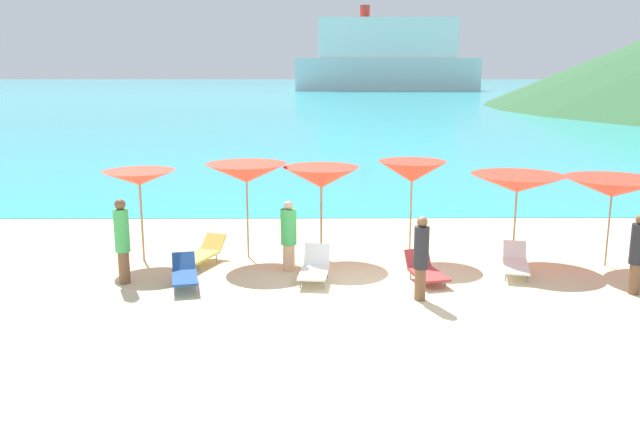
{
  "coord_description": "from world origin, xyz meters",
  "views": [
    {
      "loc": [
        -1.5,
        -13.21,
        4.58
      ],
      "look_at": [
        -1.39,
        2.32,
        1.2
      ],
      "focal_mm": 36.38,
      "sensor_mm": 36.0,
      "label": 1
    }
  ],
  "objects_px": {
    "beachgoer_2": "(421,256)",
    "cruise_ship": "(387,59)",
    "umbrella_3": "(412,172)",
    "lounge_chair_2": "(515,262)",
    "lounge_chair_1": "(425,270)",
    "umbrella_1": "(246,173)",
    "lounge_chair_0": "(203,252)",
    "lounge_chair_4": "(315,267)",
    "lounge_chair_3": "(184,273)",
    "beachgoer_3": "(638,252)",
    "umbrella_0": "(139,178)",
    "beachgoer_0": "(122,239)",
    "umbrella_4": "(517,184)",
    "beachgoer_1": "(289,234)",
    "umbrella_2": "(321,178)",
    "umbrella_5": "(612,188)"
  },
  "relations": [
    {
      "from": "beachgoer_2",
      "to": "cruise_ship",
      "type": "bearing_deg",
      "value": 134.25
    },
    {
      "from": "umbrella_3",
      "to": "lounge_chair_2",
      "type": "relative_size",
      "value": 1.44
    },
    {
      "from": "lounge_chair_1",
      "to": "cruise_ship",
      "type": "distance_m",
      "value": 156.92
    },
    {
      "from": "umbrella_1",
      "to": "lounge_chair_0",
      "type": "distance_m",
      "value": 2.22
    },
    {
      "from": "umbrella_3",
      "to": "beachgoer_2",
      "type": "bearing_deg",
      "value": -94.64
    },
    {
      "from": "lounge_chair_4",
      "to": "lounge_chair_0",
      "type": "bearing_deg",
      "value": 160.36
    },
    {
      "from": "lounge_chair_2",
      "to": "lounge_chair_0",
      "type": "bearing_deg",
      "value": -172.83
    },
    {
      "from": "lounge_chair_3",
      "to": "beachgoer_3",
      "type": "distance_m",
      "value": 9.64
    },
    {
      "from": "umbrella_0",
      "to": "lounge_chair_3",
      "type": "relative_size",
      "value": 1.52
    },
    {
      "from": "beachgoer_0",
      "to": "umbrella_4",
      "type": "bearing_deg",
      "value": -12.6
    },
    {
      "from": "beachgoer_1",
      "to": "cruise_ship",
      "type": "xyz_separation_m",
      "value": [
        18.99,
        155.08,
        7.14
      ]
    },
    {
      "from": "umbrella_2",
      "to": "lounge_chair_0",
      "type": "xyz_separation_m",
      "value": [
        -2.91,
        -0.68,
        -1.74
      ]
    },
    {
      "from": "umbrella_0",
      "to": "umbrella_3",
      "type": "xyz_separation_m",
      "value": [
        6.7,
        0.5,
        0.07
      ]
    },
    {
      "from": "umbrella_2",
      "to": "cruise_ship",
      "type": "bearing_deg",
      "value": 83.25
    },
    {
      "from": "umbrella_2",
      "to": "umbrella_4",
      "type": "xyz_separation_m",
      "value": [
        4.8,
        -0.37,
        -0.09
      ]
    },
    {
      "from": "umbrella_5",
      "to": "lounge_chair_2",
      "type": "xyz_separation_m",
      "value": [
        -2.38,
        -0.62,
        -1.64
      ]
    },
    {
      "from": "beachgoer_1",
      "to": "beachgoer_3",
      "type": "xyz_separation_m",
      "value": [
        7.37,
        -1.71,
        0.04
      ]
    },
    {
      "from": "beachgoer_0",
      "to": "umbrella_1",
      "type": "bearing_deg",
      "value": 15.15
    },
    {
      "from": "lounge_chair_0",
      "to": "lounge_chair_3",
      "type": "distance_m",
      "value": 1.75
    },
    {
      "from": "beachgoer_2",
      "to": "beachgoer_3",
      "type": "relative_size",
      "value": 1.02
    },
    {
      "from": "umbrella_1",
      "to": "lounge_chair_3",
      "type": "xyz_separation_m",
      "value": [
        -1.16,
        -2.29,
        -1.85
      ]
    },
    {
      "from": "beachgoer_3",
      "to": "beachgoer_2",
      "type": "bearing_deg",
      "value": -41.12
    },
    {
      "from": "umbrella_3",
      "to": "lounge_chair_1",
      "type": "xyz_separation_m",
      "value": [
        0.04,
        -2.18,
        -1.89
      ]
    },
    {
      "from": "beachgoer_1",
      "to": "cruise_ship",
      "type": "distance_m",
      "value": 156.4
    },
    {
      "from": "lounge_chair_0",
      "to": "lounge_chair_4",
      "type": "xyz_separation_m",
      "value": [
        2.75,
        -1.34,
        0.03
      ]
    },
    {
      "from": "umbrella_1",
      "to": "cruise_ship",
      "type": "height_order",
      "value": "cruise_ship"
    },
    {
      "from": "lounge_chair_1",
      "to": "cruise_ship",
      "type": "relative_size",
      "value": 0.03
    },
    {
      "from": "beachgoer_0",
      "to": "beachgoer_2",
      "type": "xyz_separation_m",
      "value": [
        6.39,
        -1.12,
        -0.08
      ]
    },
    {
      "from": "lounge_chair_0",
      "to": "cruise_ship",
      "type": "bearing_deg",
      "value": 103.85
    },
    {
      "from": "beachgoer_0",
      "to": "beachgoer_1",
      "type": "height_order",
      "value": "beachgoer_0"
    },
    {
      "from": "umbrella_4",
      "to": "lounge_chair_4",
      "type": "bearing_deg",
      "value": -161.63
    },
    {
      "from": "umbrella_2",
      "to": "umbrella_0",
      "type": "bearing_deg",
      "value": -174.74
    },
    {
      "from": "umbrella_3",
      "to": "beachgoer_0",
      "type": "bearing_deg",
      "value": -161.15
    },
    {
      "from": "umbrella_2",
      "to": "lounge_chair_0",
      "type": "distance_m",
      "value": 3.46
    },
    {
      "from": "umbrella_2",
      "to": "lounge_chair_2",
      "type": "height_order",
      "value": "umbrella_2"
    },
    {
      "from": "umbrella_0",
      "to": "beachgoer_2",
      "type": "bearing_deg",
      "value": -24.28
    },
    {
      "from": "umbrella_4",
      "to": "lounge_chair_2",
      "type": "bearing_deg",
      "value": -104.1
    },
    {
      "from": "umbrella_0",
      "to": "lounge_chair_0",
      "type": "xyz_separation_m",
      "value": [
        1.51,
        -0.27,
        -1.8
      ]
    },
    {
      "from": "umbrella_0",
      "to": "cruise_ship",
      "type": "xyz_separation_m",
      "value": [
        22.64,
        154.24,
        5.94
      ]
    },
    {
      "from": "lounge_chair_0",
      "to": "beachgoer_1",
      "type": "xyz_separation_m",
      "value": [
        2.14,
        -0.57,
        0.59
      ]
    },
    {
      "from": "umbrella_3",
      "to": "cruise_ship",
      "type": "xyz_separation_m",
      "value": [
        15.94,
        153.74,
        5.87
      ]
    },
    {
      "from": "umbrella_1",
      "to": "umbrella_3",
      "type": "height_order",
      "value": "umbrella_3"
    },
    {
      "from": "umbrella_4",
      "to": "lounge_chair_2",
      "type": "relative_size",
      "value": 1.49
    },
    {
      "from": "umbrella_0",
      "to": "lounge_chair_1",
      "type": "relative_size",
      "value": 1.63
    },
    {
      "from": "umbrella_4",
      "to": "beachgoer_2",
      "type": "bearing_deg",
      "value": -133.61
    },
    {
      "from": "lounge_chair_1",
      "to": "beachgoer_0",
      "type": "xyz_separation_m",
      "value": [
        -6.71,
        -0.1,
        0.76
      ]
    },
    {
      "from": "lounge_chair_1",
      "to": "lounge_chair_3",
      "type": "xyz_separation_m",
      "value": [
        -5.33,
        -0.34,
        0.04
      ]
    },
    {
      "from": "umbrella_0",
      "to": "beachgoer_0",
      "type": "bearing_deg",
      "value": -88.83
    },
    {
      "from": "umbrella_1",
      "to": "lounge_chair_0",
      "type": "height_order",
      "value": "umbrella_1"
    },
    {
      "from": "lounge_chair_3",
      "to": "lounge_chair_0",
      "type": "bearing_deg",
      "value": 74.12
    }
  ]
}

